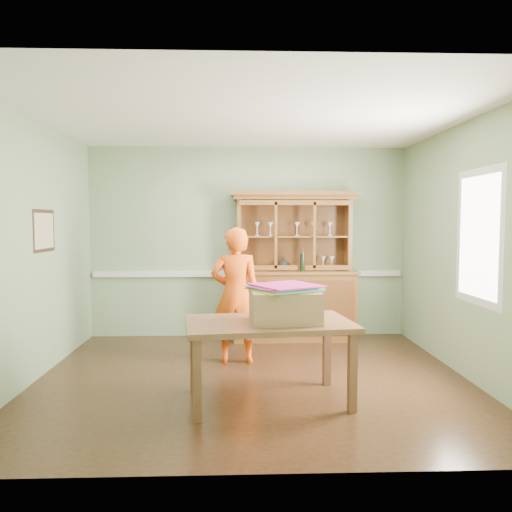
{
  "coord_description": "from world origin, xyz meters",
  "views": [
    {
      "loc": [
        -0.15,
        -5.15,
        1.65
      ],
      "look_at": [
        0.05,
        0.4,
        1.27
      ],
      "focal_mm": 35.0,
      "sensor_mm": 36.0,
      "label": 1
    }
  ],
  "objects_px": {
    "cardboard_box": "(285,306)",
    "china_hutch": "(294,287)",
    "dining_table": "(269,331)",
    "person": "(236,295)"
  },
  "relations": [
    {
      "from": "china_hutch",
      "to": "dining_table",
      "type": "bearing_deg",
      "value": -101.64
    },
    {
      "from": "china_hutch",
      "to": "person",
      "type": "xyz_separation_m",
      "value": [
        -0.81,
        -1.14,
        0.07
      ]
    },
    {
      "from": "china_hutch",
      "to": "dining_table",
      "type": "height_order",
      "value": "china_hutch"
    },
    {
      "from": "china_hutch",
      "to": "dining_table",
      "type": "relative_size",
      "value": 1.3
    },
    {
      "from": "china_hutch",
      "to": "person",
      "type": "relative_size",
      "value": 1.3
    },
    {
      "from": "cardboard_box",
      "to": "china_hutch",
      "type": "bearing_deg",
      "value": 81.75
    },
    {
      "from": "china_hutch",
      "to": "cardboard_box",
      "type": "relative_size",
      "value": 3.4
    },
    {
      "from": "china_hutch",
      "to": "dining_table",
      "type": "xyz_separation_m",
      "value": [
        -0.5,
        -2.44,
        -0.07
      ]
    },
    {
      "from": "cardboard_box",
      "to": "person",
      "type": "relative_size",
      "value": 0.38
    },
    {
      "from": "dining_table",
      "to": "cardboard_box",
      "type": "xyz_separation_m",
      "value": [
        0.14,
        -0.04,
        0.23
      ]
    }
  ]
}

